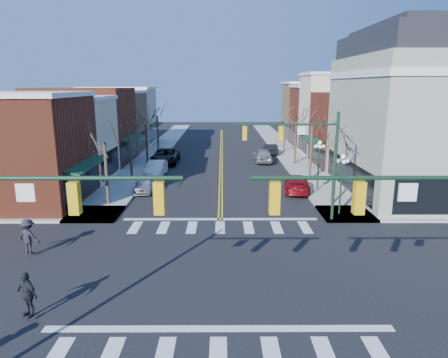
{
  "coord_description": "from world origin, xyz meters",
  "views": [
    {
      "loc": [
        0.15,
        -17.71,
        8.8
      ],
      "look_at": [
        0.25,
        7.72,
        2.8
      ],
      "focal_mm": 32.0,
      "sensor_mm": 36.0,
      "label": 1
    }
  ],
  "objects_px": {
    "lamppost_corner": "(342,174)",
    "lamppost_midblock": "(319,157)",
    "car_right_near": "(297,183)",
    "car_left_near": "(145,184)",
    "car_right_mid": "(262,155)",
    "pedestrian_dark_b": "(28,236)",
    "victorian_corner": "(426,113)",
    "pedestrian_dark_a": "(27,294)",
    "car_left_far": "(165,156)",
    "car_right_far": "(271,149)",
    "car_left_mid": "(156,169)"
  },
  "relations": [
    {
      "from": "lamppost_corner",
      "to": "lamppost_midblock",
      "type": "xyz_separation_m",
      "value": [
        0.0,
        6.5,
        0.0
      ]
    },
    {
      "from": "car_right_near",
      "to": "car_left_near",
      "type": "bearing_deg",
      "value": 7.39
    },
    {
      "from": "car_right_near",
      "to": "car_right_mid",
      "type": "bearing_deg",
      "value": -75.41
    },
    {
      "from": "pedestrian_dark_b",
      "to": "lamppost_corner",
      "type": "bearing_deg",
      "value": -144.29
    },
    {
      "from": "victorian_corner",
      "to": "car_right_near",
      "type": "bearing_deg",
      "value": 177.83
    },
    {
      "from": "pedestrian_dark_a",
      "to": "car_right_near",
      "type": "bearing_deg",
      "value": 82.9
    },
    {
      "from": "lamppost_midblock",
      "to": "pedestrian_dark_a",
      "type": "height_order",
      "value": "lamppost_midblock"
    },
    {
      "from": "car_left_far",
      "to": "pedestrian_dark_a",
      "type": "height_order",
      "value": "pedestrian_dark_a"
    },
    {
      "from": "victorian_corner",
      "to": "car_right_far",
      "type": "height_order",
      "value": "victorian_corner"
    },
    {
      "from": "car_left_far",
      "to": "pedestrian_dark_b",
      "type": "distance_m",
      "value": 25.68
    },
    {
      "from": "lamppost_midblock",
      "to": "car_left_near",
      "type": "distance_m",
      "value": 14.78
    },
    {
      "from": "car_left_mid",
      "to": "car_right_near",
      "type": "height_order",
      "value": "car_left_mid"
    },
    {
      "from": "car_right_near",
      "to": "pedestrian_dark_b",
      "type": "bearing_deg",
      "value": 46.03
    },
    {
      "from": "car_left_near",
      "to": "car_right_mid",
      "type": "xyz_separation_m",
      "value": [
        11.2,
        13.16,
        0.16
      ]
    },
    {
      "from": "car_right_near",
      "to": "pedestrian_dark_b",
      "type": "relative_size",
      "value": 2.67
    },
    {
      "from": "car_left_mid",
      "to": "pedestrian_dark_a",
      "type": "bearing_deg",
      "value": -90.6
    },
    {
      "from": "car_right_mid",
      "to": "car_right_far",
      "type": "xyz_separation_m",
      "value": [
        1.6,
        5.3,
        -0.12
      ]
    },
    {
      "from": "lamppost_corner",
      "to": "car_left_far",
      "type": "relative_size",
      "value": 0.7
    },
    {
      "from": "car_right_near",
      "to": "lamppost_corner",
      "type": "bearing_deg",
      "value": 113.44
    },
    {
      "from": "car_left_far",
      "to": "car_right_mid",
      "type": "distance_m",
      "value": 11.23
    },
    {
      "from": "pedestrian_dark_a",
      "to": "pedestrian_dark_b",
      "type": "xyz_separation_m",
      "value": [
        -2.7,
        5.84,
        0.04
      ]
    },
    {
      "from": "lamppost_midblock",
      "to": "car_left_mid",
      "type": "xyz_separation_m",
      "value": [
        -14.6,
        5.87,
        -2.21
      ]
    },
    {
      "from": "car_left_far",
      "to": "car_right_mid",
      "type": "relative_size",
      "value": 1.28
    },
    {
      "from": "lamppost_corner",
      "to": "car_right_near",
      "type": "height_order",
      "value": "lamppost_corner"
    },
    {
      "from": "car_left_near",
      "to": "lamppost_midblock",
      "type": "bearing_deg",
      "value": -1.49
    },
    {
      "from": "pedestrian_dark_a",
      "to": "pedestrian_dark_b",
      "type": "bearing_deg",
      "value": 143.76
    },
    {
      "from": "car_right_mid",
      "to": "car_right_far",
      "type": "relative_size",
      "value": 1.14
    },
    {
      "from": "lamppost_corner",
      "to": "car_right_far",
      "type": "relative_size",
      "value": 1.03
    },
    {
      "from": "pedestrian_dark_a",
      "to": "car_left_near",
      "type": "bearing_deg",
      "value": 116.23
    },
    {
      "from": "lamppost_midblock",
      "to": "car_left_mid",
      "type": "height_order",
      "value": "lamppost_midblock"
    },
    {
      "from": "lamppost_corner",
      "to": "car_left_far",
      "type": "bearing_deg",
      "value": 127.77
    },
    {
      "from": "victorian_corner",
      "to": "pedestrian_dark_a",
      "type": "relative_size",
      "value": 7.89
    },
    {
      "from": "car_right_near",
      "to": "pedestrian_dark_b",
      "type": "height_order",
      "value": "pedestrian_dark_b"
    },
    {
      "from": "car_left_far",
      "to": "car_right_near",
      "type": "bearing_deg",
      "value": -44.16
    },
    {
      "from": "lamppost_corner",
      "to": "car_right_mid",
      "type": "bearing_deg",
      "value": 99.84
    },
    {
      "from": "lamppost_corner",
      "to": "car_left_mid",
      "type": "relative_size",
      "value": 0.95
    },
    {
      "from": "car_left_near",
      "to": "car_right_mid",
      "type": "relative_size",
      "value": 0.81
    },
    {
      "from": "pedestrian_dark_b",
      "to": "car_right_mid",
      "type": "bearing_deg",
      "value": -103.65
    },
    {
      "from": "car_right_near",
      "to": "car_right_far",
      "type": "distance_m",
      "value": 18.53
    },
    {
      "from": "lamppost_midblock",
      "to": "car_right_near",
      "type": "relative_size",
      "value": 0.86
    },
    {
      "from": "lamppost_corner",
      "to": "pedestrian_dark_a",
      "type": "bearing_deg",
      "value": -141.28
    },
    {
      "from": "car_left_near",
      "to": "car_right_far",
      "type": "relative_size",
      "value": 0.92
    },
    {
      "from": "car_right_mid",
      "to": "lamppost_midblock",
      "type": "bearing_deg",
      "value": 101.98
    },
    {
      "from": "car_left_near",
      "to": "pedestrian_dark_b",
      "type": "xyz_separation_m",
      "value": [
        -3.6,
        -13.04,
        0.43
      ]
    },
    {
      "from": "car_right_mid",
      "to": "car_left_near",
      "type": "bearing_deg",
      "value": 47.04
    },
    {
      "from": "car_right_near",
      "to": "car_left_mid",
      "type": "bearing_deg",
      "value": -17.38
    },
    {
      "from": "car_left_mid",
      "to": "car_left_far",
      "type": "distance_m",
      "value": 6.47
    },
    {
      "from": "lamppost_midblock",
      "to": "car_left_near",
      "type": "relative_size",
      "value": 1.11
    },
    {
      "from": "victorian_corner",
      "to": "pedestrian_dark_b",
      "type": "bearing_deg",
      "value": -154.6
    },
    {
      "from": "car_right_near",
      "to": "pedestrian_dark_a",
      "type": "bearing_deg",
      "value": 61.63
    }
  ]
}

